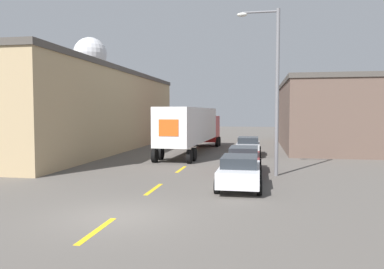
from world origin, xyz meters
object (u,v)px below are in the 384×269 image
at_px(semi_truck, 193,126).
at_px(parked_car_right_mid, 244,159).
at_px(parked_car_right_near, 240,171).
at_px(water_tower, 90,55).
at_px(street_lamp, 273,81).
at_px(parked_car_right_far, 248,146).

bearing_deg(semi_truck, parked_car_right_mid, -62.26).
bearing_deg(parked_car_right_near, parked_car_right_mid, 90.00).
distance_m(parked_car_right_near, water_tower, 53.62).
distance_m(parked_car_right_mid, street_lamp, 4.70).
relative_size(parked_car_right_near, water_tower, 0.27).
height_order(parked_car_right_far, street_lamp, street_lamp).
relative_size(parked_car_right_far, street_lamp, 0.50).
bearing_deg(street_lamp, parked_car_right_mid, 151.44).
xyz_separation_m(semi_truck, street_lamp, (6.31, -10.75, 2.84)).
distance_m(water_tower, street_lamp, 50.62).
xyz_separation_m(parked_car_right_far, parked_car_right_mid, (0.00, -8.62, 0.00)).
xyz_separation_m(semi_truck, parked_car_right_far, (4.75, -1.28, -1.52)).
xyz_separation_m(semi_truck, water_tower, (-23.27, 29.51, 11.00)).
xyz_separation_m(parked_car_right_near, parked_car_right_far, (0.00, 13.17, 0.00)).
height_order(semi_truck, parked_car_right_mid, semi_truck).
distance_m(parked_car_right_far, water_tower, 43.47).
bearing_deg(semi_truck, street_lamp, -57.47).
relative_size(parked_car_right_far, water_tower, 0.27).
height_order(water_tower, street_lamp, water_tower).
height_order(parked_car_right_near, parked_car_right_mid, same).
bearing_deg(water_tower, street_lamp, -53.69).
distance_m(parked_car_right_near, street_lamp, 5.93).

